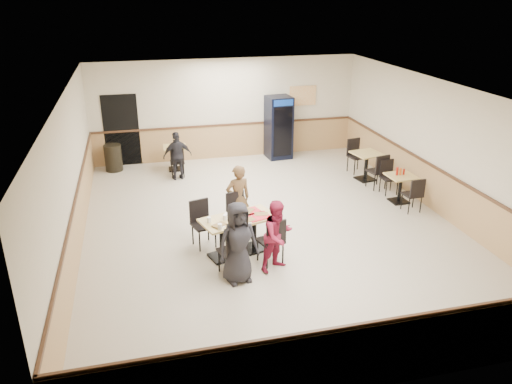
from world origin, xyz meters
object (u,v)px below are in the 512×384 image
object	(u,v)px
diner_woman_left	(238,243)
side_table_far	(366,162)
lone_diner	(178,156)
pepsi_cooler	(279,127)
diner_woman_right	(278,236)
trash_bin	(113,158)
back_table	(175,154)
main_table	(238,230)
diner_man_opposite	(238,199)
side_table_near	(400,184)

from	to	relation	value
diner_woman_left	side_table_far	size ratio (longest dim) A/B	1.82
diner_woman_left	lone_diner	bearing A→B (deg)	84.30
diner_woman_left	pepsi_cooler	bearing A→B (deg)	56.75
diner_woman_right	side_table_far	distance (m)	5.35
diner_woman_left	trash_bin	size ratio (longest dim) A/B	1.99
pepsi_cooler	back_table	bearing A→B (deg)	-177.69
lone_diner	side_table_far	bearing A→B (deg)	158.85
back_table	main_table	bearing A→B (deg)	-82.05
diner_woman_right	trash_bin	bearing A→B (deg)	88.07
diner_woman_right	diner_man_opposite	distance (m)	1.75
main_table	side_table_near	distance (m)	4.63
lone_diner	trash_bin	size ratio (longest dim) A/B	1.75
main_table	diner_woman_right	xyz separation A→B (m)	(0.58, -0.74, 0.17)
back_table	pepsi_cooler	xyz separation A→B (m)	(3.19, 0.39, 0.49)
side_table_far	pepsi_cooler	xyz separation A→B (m)	(-1.77, 2.46, 0.44)
lone_diner	side_table_near	xyz separation A→B (m)	(5.09, -2.90, -0.21)
back_table	diner_woman_right	bearing A→B (deg)	-77.59
diner_woman_right	diner_man_opposite	size ratio (longest dim) A/B	0.92
main_table	pepsi_cooler	xyz separation A→B (m)	(2.46, 5.63, 0.43)
diner_woman_left	pepsi_cooler	xyz separation A→B (m)	(2.67, 6.60, 0.19)
lone_diner	back_table	world-z (taller)	lone_diner
side_table_far	trash_bin	bearing A→B (deg)	160.13
side_table_far	back_table	world-z (taller)	side_table_far
diner_woman_left	trash_bin	world-z (taller)	diner_woman_left
pepsi_cooler	trash_bin	xyz separation A→B (m)	(-4.93, -0.04, -0.57)
diner_woman_right	diner_man_opposite	xyz separation A→B (m)	(-0.38, 1.71, 0.06)
trash_bin	diner_woman_left	bearing A→B (deg)	-70.99
diner_man_opposite	side_table_near	xyz separation A→B (m)	(4.16, 0.59, -0.29)
diner_man_opposite	side_table_near	bearing A→B (deg)	178.13
lone_diner	back_table	bearing A→B (deg)	-96.62
pepsi_cooler	trash_bin	bearing A→B (deg)	175.80
main_table	trash_bin	distance (m)	6.11
side_table_near	back_table	xyz separation A→B (m)	(-5.09, 3.68, -0.00)
diner_man_opposite	side_table_near	distance (m)	4.21
lone_diner	diner_woman_right	bearing A→B (deg)	97.58
main_table	back_table	xyz separation A→B (m)	(-0.73, 5.24, -0.05)
diner_woman_right	lone_diner	bearing A→B (deg)	76.56
side_table_far	trash_bin	size ratio (longest dim) A/B	1.09
diner_woman_left	side_table_far	xyz separation A→B (m)	(4.44, 4.14, -0.25)
diner_woman_right	pepsi_cooler	world-z (taller)	pepsi_cooler
diner_woman_right	trash_bin	size ratio (longest dim) A/B	1.80
diner_woman_left	back_table	distance (m)	6.23
diner_woman_right	side_table_near	distance (m)	4.43
diner_woman_right	back_table	world-z (taller)	diner_woman_right
lone_diner	side_table_near	world-z (taller)	lone_diner
diner_woman_left	diner_woman_right	xyz separation A→B (m)	(0.79, 0.22, -0.07)
main_table	diner_man_opposite	world-z (taller)	diner_man_opposite
side_table_far	trash_bin	distance (m)	7.12
main_table	diner_woman_left	bearing A→B (deg)	-117.90
diner_woman_right	trash_bin	world-z (taller)	diner_woman_right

